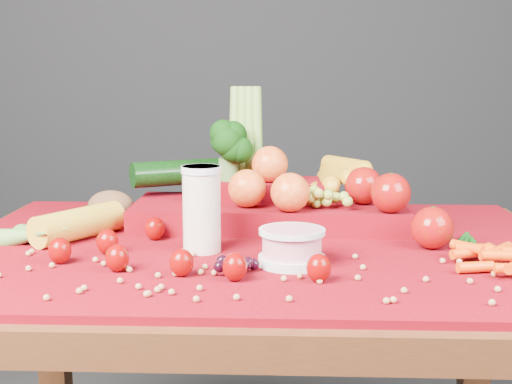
{
  "coord_description": "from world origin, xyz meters",
  "views": [
    {
      "loc": [
        0.05,
        -1.2,
        1.07
      ],
      "look_at": [
        0.0,
        0.02,
        0.85
      ],
      "focal_mm": 50.0,
      "sensor_mm": 36.0,
      "label": 1
    }
  ],
  "objects_px": {
    "table": "(256,302)",
    "milk_glass": "(202,206)",
    "yogurt_bowl": "(292,246)",
    "produce_mound": "(277,195)"
  },
  "relations": [
    {
      "from": "table",
      "to": "milk_glass",
      "type": "distance_m",
      "value": 0.21
    },
    {
      "from": "milk_glass",
      "to": "yogurt_bowl",
      "type": "distance_m",
      "value": 0.17
    },
    {
      "from": "milk_glass",
      "to": "produce_mound",
      "type": "distance_m",
      "value": 0.24
    },
    {
      "from": "yogurt_bowl",
      "to": "produce_mound",
      "type": "distance_m",
      "value": 0.29
    },
    {
      "from": "milk_glass",
      "to": "produce_mound",
      "type": "relative_size",
      "value": 0.24
    },
    {
      "from": "table",
      "to": "yogurt_bowl",
      "type": "bearing_deg",
      "value": -64.73
    },
    {
      "from": "yogurt_bowl",
      "to": "milk_glass",
      "type": "bearing_deg",
      "value": 152.47
    },
    {
      "from": "produce_mound",
      "to": "milk_glass",
      "type": "bearing_deg",
      "value": -119.91
    },
    {
      "from": "table",
      "to": "yogurt_bowl",
      "type": "height_order",
      "value": "yogurt_bowl"
    },
    {
      "from": "table",
      "to": "produce_mound",
      "type": "distance_m",
      "value": 0.23
    }
  ]
}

